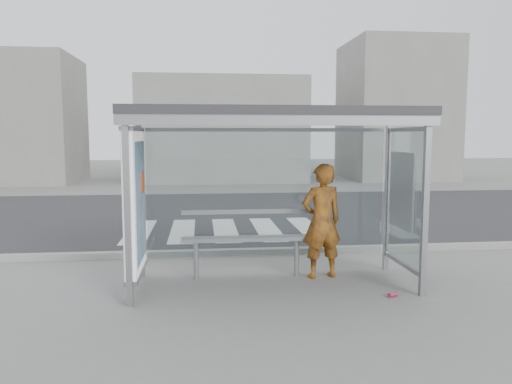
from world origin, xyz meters
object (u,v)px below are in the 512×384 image
at_px(person, 322,221).
at_px(bus_shelter, 248,153).
at_px(bench, 247,239).
at_px(soda_can, 393,295).

bearing_deg(person, bus_shelter, 3.69).
distance_m(bus_shelter, person, 1.63).
relative_size(person, bench, 0.88).
distance_m(bench, soda_can, 2.34).
bearing_deg(bench, bus_shelter, -92.62).
distance_m(person, soda_can, 1.57).
relative_size(bench, soda_can, 16.34).
distance_m(bus_shelter, soda_can, 2.86).
bearing_deg(bus_shelter, person, 14.11).
bearing_deg(bench, soda_can, -32.29).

